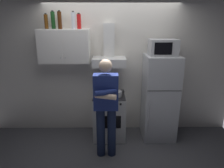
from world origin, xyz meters
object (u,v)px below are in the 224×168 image
(microwave, at_px, (163,47))
(bottle_rum_dark, at_px, (60,20))
(range_hood, at_px, (109,55))
(bottle_soda_red, at_px, (79,21))
(person_standing, at_px, (106,106))
(bottle_wine_green, at_px, (53,20))
(upper_cabinet, at_px, (65,46))
(cooking_pot, at_px, (116,94))
(stove_oven, at_px, (109,115))
(bottle_beer_brown, at_px, (46,22))
(refrigerator, at_px, (159,98))
(bottle_vodka_clear, at_px, (73,20))

(microwave, relative_size, bottle_rum_dark, 1.56)
(range_hood, xyz_separation_m, bottle_soda_red, (-0.52, 0.03, 0.58))
(range_hood, distance_m, person_standing, 1.01)
(bottle_wine_green, relative_size, bottle_rum_dark, 1.00)
(upper_cabinet, height_order, cooking_pot, upper_cabinet)
(stove_oven, xyz_separation_m, bottle_beer_brown, (-1.10, 0.16, 1.74))
(microwave, bearing_deg, range_hood, 173.54)
(upper_cabinet, height_order, person_standing, upper_cabinet)
(upper_cabinet, xyz_separation_m, refrigerator, (1.75, -0.12, -0.95))
(stove_oven, distance_m, bottle_soda_red, 1.83)
(bottle_vodka_clear, distance_m, bottle_rum_dark, 0.23)
(bottle_wine_green, distance_m, bottle_beer_brown, 0.13)
(microwave, distance_m, bottle_vodka_clear, 1.63)
(cooking_pot, bearing_deg, stove_oven, 137.51)
(person_standing, bearing_deg, refrigerator, 31.23)
(bottle_wine_green, xyz_separation_m, bottle_rum_dark, (0.13, -0.05, -0.00))
(microwave, distance_m, person_standing, 1.45)
(stove_oven, distance_m, bottle_vodka_clear, 1.87)
(bottle_beer_brown, bearing_deg, stove_oven, -8.30)
(stove_oven, height_order, bottle_rum_dark, bottle_rum_dark)
(bottle_wine_green, bearing_deg, stove_oven, -9.07)
(refrigerator, bearing_deg, bottle_soda_red, 174.10)
(bottle_beer_brown, bearing_deg, upper_cabinet, -6.68)
(stove_oven, height_order, bottle_wine_green, bottle_wine_green)
(stove_oven, bearing_deg, refrigerator, 0.04)
(bottle_vodka_clear, bearing_deg, microwave, -3.91)
(bottle_wine_green, height_order, bottle_vodka_clear, bottle_wine_green)
(upper_cabinet, xyz_separation_m, stove_oven, (0.80, -0.13, -1.32))
(bottle_vodka_clear, bearing_deg, person_standing, -52.27)
(person_standing, bearing_deg, bottle_beer_brown, 143.88)
(range_hood, bearing_deg, cooking_pot, -62.12)
(stove_oven, relative_size, refrigerator, 0.55)
(bottle_wine_green, bearing_deg, bottle_vodka_clear, -4.69)
(stove_oven, xyz_separation_m, bottle_rum_dark, (-0.85, 0.10, 1.76))
(upper_cabinet, height_order, refrigerator, upper_cabinet)
(cooking_pot, bearing_deg, upper_cabinet, 165.27)
(person_standing, xyz_separation_m, bottle_vodka_clear, (-0.57, 0.73, 1.29))
(person_standing, bearing_deg, range_hood, 86.09)
(bottle_wine_green, height_order, bottle_beer_brown, bottle_wine_green)
(cooking_pot, relative_size, bottle_beer_brown, 1.15)
(stove_oven, relative_size, person_standing, 0.53)
(upper_cabinet, height_order, bottle_vodka_clear, bottle_vodka_clear)
(bottle_soda_red, height_order, bottle_rum_dark, bottle_rum_dark)
(bottle_rum_dark, bearing_deg, bottle_beer_brown, 166.83)
(upper_cabinet, bearing_deg, bottle_beer_brown, 173.32)
(bottle_soda_red, xyz_separation_m, bottle_beer_brown, (-0.58, 0.01, -0.00))
(person_standing, bearing_deg, bottle_soda_red, 121.99)
(upper_cabinet, bearing_deg, bottle_rum_dark, -153.45)
(range_hood, distance_m, microwave, 0.97)
(microwave, height_order, cooking_pot, microwave)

